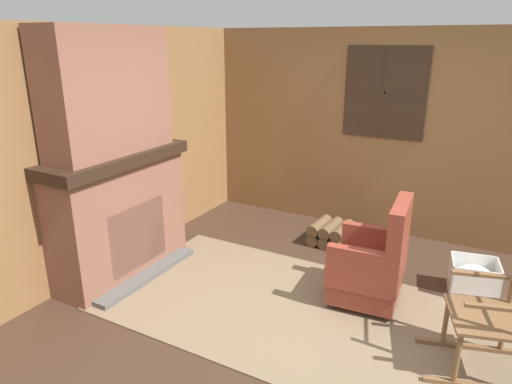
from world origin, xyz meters
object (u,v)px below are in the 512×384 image
(rocking_chair, at_px, (494,316))
(laundry_basket, at_px, (474,278))
(firewood_stack, at_px, (331,233))
(armchair, at_px, (372,266))
(storage_case, at_px, (131,140))
(oil_lamp_vase, at_px, (69,152))

(rocking_chair, bearing_deg, laundry_basket, -97.56)
(firewood_stack, height_order, laundry_basket, laundry_basket)
(armchair, bearing_deg, laundry_basket, -147.96)
(armchair, bearing_deg, storage_case, 3.59)
(firewood_stack, height_order, oil_lamp_vase, oil_lamp_vase)
(armchair, height_order, laundry_basket, armchair)
(oil_lamp_vase, relative_size, storage_case, 1.02)
(laundry_basket, bearing_deg, storage_case, -163.76)
(oil_lamp_vase, bearing_deg, storage_case, 89.99)
(armchair, relative_size, laundry_basket, 2.11)
(armchair, relative_size, oil_lamp_vase, 3.51)
(firewood_stack, xyz_separation_m, storage_case, (-1.65, -1.35, 1.17))
(laundry_basket, xyz_separation_m, oil_lamp_vase, (-3.18, -1.67, 1.17))
(rocking_chair, height_order, firewood_stack, rocking_chair)
(rocking_chair, xyz_separation_m, oil_lamp_vase, (-3.35, -0.59, 0.89))
(armchair, height_order, oil_lamp_vase, oil_lamp_vase)
(storage_case, bearing_deg, laundry_basket, 16.24)
(rocking_chair, xyz_separation_m, storage_case, (-3.35, 0.15, 0.85))
(armchair, bearing_deg, rocking_chair, 148.71)
(storage_case, bearing_deg, rocking_chair, -2.56)
(laundry_basket, relative_size, oil_lamp_vase, 1.66)
(rocking_chair, relative_size, oil_lamp_vase, 4.86)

